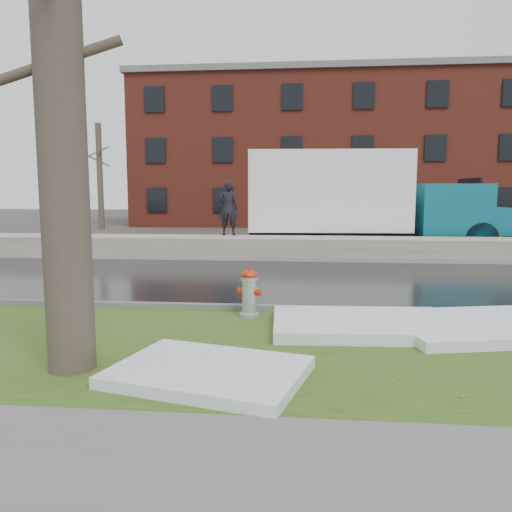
# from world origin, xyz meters

# --- Properties ---
(ground) EXTENTS (120.00, 120.00, 0.00)m
(ground) POSITION_xyz_m (0.00, 0.00, 0.00)
(ground) COLOR #47423D
(ground) RESTS_ON ground
(verge) EXTENTS (60.00, 4.50, 0.04)m
(verge) POSITION_xyz_m (0.00, -1.25, 0.02)
(verge) COLOR #2E4617
(verge) RESTS_ON ground
(road) EXTENTS (60.00, 7.00, 0.03)m
(road) POSITION_xyz_m (0.00, 4.50, 0.01)
(road) COLOR black
(road) RESTS_ON ground
(parking_lot) EXTENTS (60.00, 9.00, 0.03)m
(parking_lot) POSITION_xyz_m (0.00, 13.00, 0.01)
(parking_lot) COLOR slate
(parking_lot) RESTS_ON ground
(curb) EXTENTS (60.00, 0.15, 0.14)m
(curb) POSITION_xyz_m (0.00, 1.00, 0.07)
(curb) COLOR slate
(curb) RESTS_ON ground
(snowbank) EXTENTS (60.00, 1.60, 0.75)m
(snowbank) POSITION_xyz_m (0.00, 8.70, 0.38)
(snowbank) COLOR #AEA99F
(snowbank) RESTS_ON ground
(brick_building) EXTENTS (26.00, 12.00, 10.00)m
(brick_building) POSITION_xyz_m (2.00, 30.00, 5.00)
(brick_building) COLOR maroon
(brick_building) RESTS_ON ground
(bg_tree_left) EXTENTS (1.40, 1.62, 6.50)m
(bg_tree_left) POSITION_xyz_m (-12.00, 22.00, 3.33)
(bg_tree_left) COLOR brown
(bg_tree_left) RESTS_ON ground
(bg_tree_center) EXTENTS (1.40, 1.62, 6.50)m
(bg_tree_center) POSITION_xyz_m (-6.00, 26.00, 3.33)
(bg_tree_center) COLOR brown
(bg_tree_center) RESTS_ON ground
(fire_hydrant) EXTENTS (0.44, 0.41, 0.88)m
(fire_hydrant) POSITION_xyz_m (-0.28, 0.49, 0.51)
(fire_hydrant) COLOR #A8A9B0
(fire_hydrant) RESTS_ON verge
(tree) EXTENTS (1.48, 1.73, 7.22)m
(tree) POSITION_xyz_m (-2.20, -2.35, 3.68)
(tree) COLOR brown
(tree) RESTS_ON verge
(box_truck) EXTENTS (11.42, 3.20, 3.79)m
(box_truck) POSITION_xyz_m (2.72, 11.23, 2.00)
(box_truck) COLOR black
(box_truck) RESTS_ON ground
(worker) EXTENTS (0.72, 0.48, 1.92)m
(worker) POSITION_xyz_m (-2.01, 9.30, 1.71)
(worker) COLOR black
(worker) RESTS_ON snowbank
(snow_patch_near) EXTENTS (2.97, 2.52, 0.16)m
(snow_patch_near) POSITION_xyz_m (3.40, -0.10, 0.12)
(snow_patch_near) COLOR white
(snow_patch_near) RESTS_ON verge
(snow_patch_far) EXTENTS (2.53, 2.10, 0.14)m
(snow_patch_far) POSITION_xyz_m (-0.43, -2.50, 0.11)
(snow_patch_far) COLOR white
(snow_patch_far) RESTS_ON verge
(snow_patch_side) EXTENTS (2.88, 1.93, 0.18)m
(snow_patch_side) POSITION_xyz_m (1.60, -0.19, 0.13)
(snow_patch_side) COLOR white
(snow_patch_side) RESTS_ON verge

